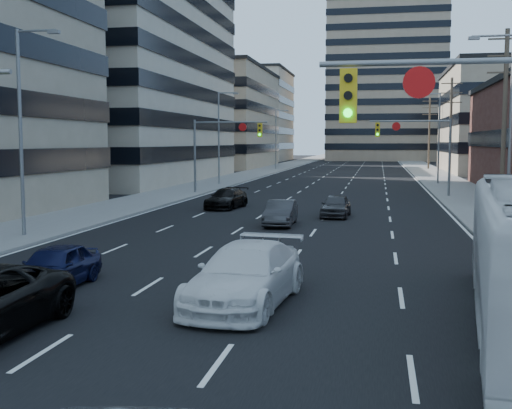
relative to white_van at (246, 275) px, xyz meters
name	(u,v)px	position (x,y,z in m)	size (l,w,h in m)	color
road_surface	(356,162)	(-1.41, 119.48, -0.78)	(18.00, 300.00, 0.02)	black
sidewalk_left	(301,162)	(-12.91, 119.48, -0.71)	(5.00, 300.00, 0.15)	slate
sidewalk_right	(412,162)	(10.09, 119.48, -0.71)	(5.00, 300.00, 0.15)	slate
office_left_mid	(81,51)	(-28.41, 49.48, 13.21)	(26.00, 34.00, 28.00)	#ADA089
office_left_far	(206,119)	(-25.41, 89.48, 7.21)	(20.00, 30.00, 16.00)	gray
apartment_tower	(387,35)	(4.59, 139.48, 28.21)	(26.00, 26.00, 58.00)	gray
bg_block_left	(235,117)	(-29.41, 129.48, 9.21)	(24.00, 24.00, 20.00)	#ADA089
signal_far_left	(222,141)	(-9.10, 34.48, 3.52)	(6.09, 0.33, 6.00)	slate
signal_far_right	(419,141)	(6.27, 34.48, 3.52)	(6.09, 0.33, 6.00)	slate
utility_pole_block	(504,116)	(10.79, 25.48, 4.99)	(2.20, 0.28, 11.00)	#4C3D2D
utility_pole_midblock	(451,127)	(10.79, 55.48, 4.99)	(2.20, 0.28, 11.00)	#4C3D2D
utility_pole_distant	(429,132)	(10.79, 85.48, 4.99)	(2.20, 0.28, 11.00)	#4C3D2D
streetlight_left_near	(24,122)	(-11.75, 9.48, 4.27)	(2.03, 0.22, 9.00)	slate
streetlight_left_mid	(220,133)	(-11.75, 44.48, 4.27)	(2.03, 0.22, 9.00)	slate
streetlight_left_far	(277,136)	(-11.75, 79.48, 4.27)	(2.03, 0.22, 9.00)	slate
streetlight_right_near	(507,123)	(8.92, 14.48, 4.27)	(2.03, 0.22, 9.00)	slate
streetlight_right_far	(437,133)	(8.92, 49.48, 4.27)	(2.03, 0.22, 9.00)	slate
white_van	(246,275)	(0.00, 0.00, 0.00)	(2.20, 5.41, 1.57)	silver
sedan_blue	(55,267)	(-5.75, 0.76, -0.14)	(1.52, 3.77, 1.28)	black
sedan_grey_center	(281,213)	(-1.50, 15.86, -0.15)	(1.35, 3.87, 1.28)	#313134
sedan_black_far	(227,199)	(-6.12, 23.45, -0.15)	(1.79, 4.40, 1.28)	black
sedan_grey_right	(336,206)	(1.00, 20.08, -0.14)	(1.51, 3.76, 1.28)	#363639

